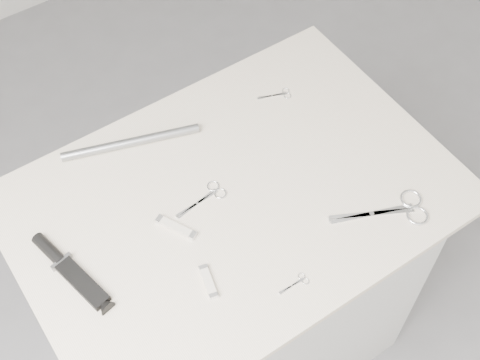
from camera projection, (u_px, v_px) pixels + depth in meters
ground at (236, 346)px, 2.29m from camera, size 4.00×4.00×0.01m
plinth at (235, 287)px, 1.92m from camera, size 0.90×0.60×0.90m
display_board at (234, 198)px, 1.54m from camera, size 1.00×0.70×0.02m
large_shears at (399, 210)px, 1.51m from camera, size 0.22×0.14×0.01m
embroidery_scissors_a at (209, 196)px, 1.53m from camera, size 0.13×0.06×0.00m
embroidery_scissors_b at (279, 95)px, 1.71m from camera, size 0.09×0.05×0.00m
tiny_scissors at (297, 283)px, 1.40m from camera, size 0.07×0.03×0.00m
sheathed_knife at (67, 267)px, 1.42m from camera, size 0.08×0.23×0.03m
pocket_knife_a at (208, 282)px, 1.40m from camera, size 0.03×0.08×0.01m
pocket_knife_b at (176, 227)px, 1.48m from camera, size 0.06×0.10×0.01m
metal_rail at (131, 142)px, 1.61m from camera, size 0.32×0.13×0.02m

